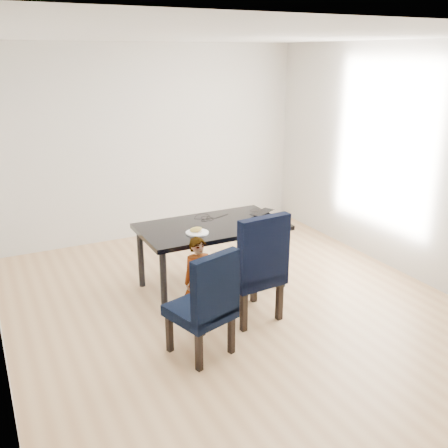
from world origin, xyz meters
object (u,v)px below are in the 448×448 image
laptop (259,212)px  plate (197,233)px  dining_table (212,256)px  chair_right (250,265)px  chair_left (200,302)px  child (199,280)px

laptop → plate: bearing=-8.3°
dining_table → chair_right: size_ratio=1.42×
dining_table → chair_left: 1.35m
chair_right → child: (-0.49, 0.13, -0.12)m
chair_left → plate: (0.42, 0.98, 0.25)m
chair_left → child: size_ratio=1.13×
chair_right → chair_left: bearing=-156.3°
chair_right → dining_table: bearing=88.7°
chair_left → child: 0.56m
chair_left → chair_right: bearing=11.3°
laptop → dining_table: bearing=-15.9°
chair_right → plate: chair_right is taller
chair_left → plate: size_ratio=4.14×
chair_left → chair_right: 0.81m
chair_right → laptop: 1.13m
chair_right → child: 0.52m
child → plate: child is taller
chair_left → chair_right: chair_right is taller
child → chair_right: bearing=-7.7°
child → laptop: bearing=41.6°
dining_table → laptop: 0.79m
child → plate: bearing=74.8°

